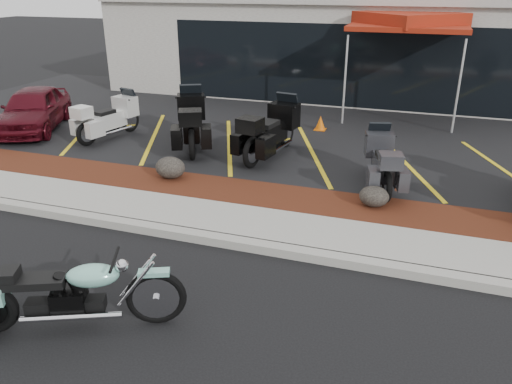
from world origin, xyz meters
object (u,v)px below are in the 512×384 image
(parked_car, at_px, (33,109))
(traffic_cone, at_px, (320,123))
(hero_cruiser, at_px, (156,290))
(touring_white, at_px, (129,110))
(popup_canopy, at_px, (409,22))

(parked_car, height_order, traffic_cone, parked_car)
(hero_cruiser, relative_size, traffic_cone, 7.25)
(touring_white, height_order, parked_car, touring_white)
(touring_white, bearing_deg, traffic_cone, -55.74)
(hero_cruiser, bearing_deg, parked_car, 115.40)
(touring_white, relative_size, popup_canopy, 0.61)
(parked_car, bearing_deg, touring_white, -9.68)
(parked_car, relative_size, traffic_cone, 8.75)
(traffic_cone, bearing_deg, parked_car, -161.76)
(hero_cruiser, xyz_separation_m, popup_canopy, (2.23, 11.42, 2.42))
(touring_white, bearing_deg, parked_car, 117.59)
(touring_white, distance_m, traffic_cone, 5.34)
(hero_cruiser, distance_m, parked_car, 9.86)
(parked_car, relative_size, popup_canopy, 1.02)
(traffic_cone, height_order, popup_canopy, popup_canopy)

